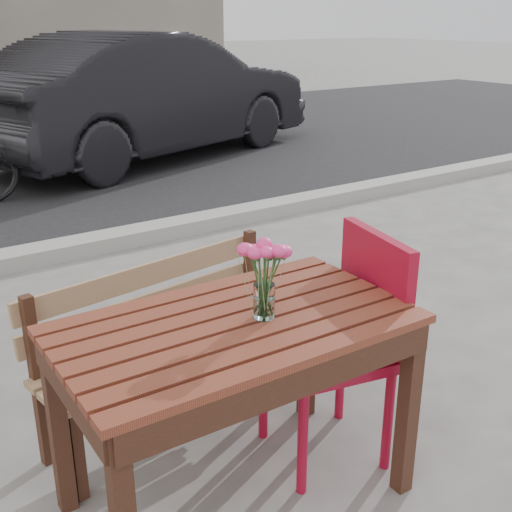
{
  "coord_description": "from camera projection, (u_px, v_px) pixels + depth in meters",
  "views": [
    {
      "loc": [
        -0.9,
        -1.68,
        1.75
      ],
      "look_at": [
        0.27,
        0.03,
        0.98
      ],
      "focal_mm": 45.0,
      "sensor_mm": 36.0,
      "label": 1
    }
  ],
  "objects": [
    {
      "name": "main_table",
      "position": [
        236.0,
        352.0,
        2.27
      ],
      "size": [
        1.25,
        0.75,
        0.76
      ],
      "rotation": [
        0.0,
        0.0,
        -0.02
      ],
      "color": "maroon",
      "rests_on": "ground"
    },
    {
      "name": "main_vase",
      "position": [
        264.0,
        269.0,
        2.18
      ],
      "size": [
        0.16,
        0.16,
        0.29
      ],
      "color": "white",
      "rests_on": "main_table"
    },
    {
      "name": "main_bench",
      "position": [
        165.0,
        324.0,
        2.84
      ],
      "size": [
        1.29,
        0.55,
        0.78
      ],
      "rotation": [
        0.0,
        0.0,
        0.15
      ],
      "color": "#9F7D52",
      "rests_on": "ground"
    },
    {
      "name": "parked_car",
      "position": [
        149.0,
        96.0,
        8.23
      ],
      "size": [
        5.07,
        3.09,
        1.58
      ],
      "primitive_type": "imported",
      "rotation": [
        0.0,
        0.0,
        1.89
      ],
      "color": "black",
      "rests_on": "ground"
    },
    {
      "name": "red_chair",
      "position": [
        346.0,
        331.0,
        2.59
      ],
      "size": [
        0.56,
        0.56,
        0.96
      ],
      "rotation": [
        0.0,
        0.0,
        -1.78
      ],
      "color": "maroon",
      "rests_on": "ground"
    }
  ]
}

